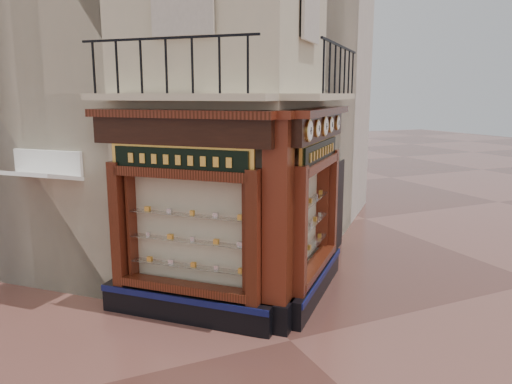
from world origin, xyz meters
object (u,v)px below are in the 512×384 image
awning (43,301)px  signboard_left (180,160)px  corner_pilaster (278,227)px  clock_a (309,131)px  clock_d (331,125)px  clock_e (337,123)px  signboard_right (320,152)px  clock_b (317,128)px  clock_c (325,126)px

awning → signboard_left: 4.48m
corner_pilaster → signboard_left: (-1.46, 1.01, 1.15)m
clock_a → clock_d: (1.30, 1.30, -0.00)m
clock_a → clock_d: clock_a is taller
clock_e → signboard_right: (-0.93, -0.77, -0.52)m
clock_a → clock_b: (0.44, 0.44, -0.00)m
corner_pilaster → signboard_right: 2.12m
corner_pilaster → signboard_left: 2.12m
corner_pilaster → clock_a: bearing=-46.9°
clock_c → awning: (-5.37, 2.28, -3.62)m
clock_b → clock_d: (0.86, 0.86, 0.00)m
corner_pilaster → clock_b: bearing=-22.6°
clock_b → signboard_left: bearing=121.7°
clock_b → awning: (-4.90, 2.74, -3.62)m
clock_b → awning: clock_b is taller
awning → signboard_left: bearing=-176.7°
signboard_left → clock_e: bearing=-123.7°
clock_d → signboard_right: size_ratio=0.16×
awning → signboard_left: (2.41, -2.15, 3.10)m
clock_b → signboard_right: clock_b is taller
clock_d → signboard_left: (-3.35, -0.27, -0.52)m
corner_pilaster → clock_a: (0.58, -0.02, 1.67)m
clock_b → clock_d: 1.21m
clock_c → clock_d: size_ratio=1.18×
clock_b → signboard_left: size_ratio=0.16×
clock_d → clock_e: clock_d is taller
signboard_left → signboard_right: size_ratio=1.00×
corner_pilaster → clock_e: (2.39, 1.79, 1.67)m
clock_a → clock_e: 2.55m
clock_a → awning: bearing=99.4°
signboard_left → signboard_right: (2.92, -0.00, -0.00)m
awning → clock_a: bearing=-170.6°
corner_pilaster → clock_e: bearing=-8.2°
clock_e → signboard_left: clock_e is taller
clock_c → signboard_left: size_ratio=0.19×
clock_b → clock_d: clock_d is taller
clock_c → signboard_left: 3.00m
clock_c → clock_a: bearing=180.0°
clock_a → signboard_right: size_ratio=0.19×
clock_e → awning: 7.37m
clock_c → signboard_right: clock_c is taller
corner_pilaster → clock_d: size_ratio=11.84×
awning → signboard_left: signboard_left is taller
clock_a → signboard_right: clock_a is taller
corner_pilaster → signboard_right: (1.46, 1.01, 1.15)m
corner_pilaster → clock_a: 1.77m
corner_pilaster → signboard_left: bearing=100.2°
corner_pilaster → clock_b: (1.03, 0.42, 1.67)m
corner_pilaster → clock_b: size_ratio=12.10×
clock_a → clock_e: size_ratio=1.22×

